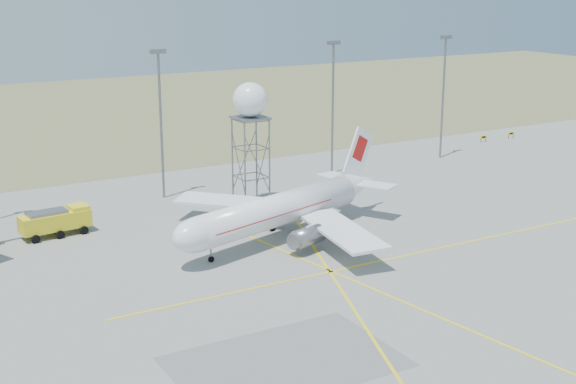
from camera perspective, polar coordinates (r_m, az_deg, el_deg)
grass_strip at (r=185.02m, az=-14.46°, el=5.39°), size 400.00×120.00×0.03m
mast_b at (r=110.58m, az=-9.06°, el=5.65°), size 2.20×0.50×20.50m
mast_c at (r=123.35m, az=3.21°, el=6.79°), size 2.20×0.50×20.50m
mast_d at (r=136.61m, az=11.00°, el=7.36°), size 2.20×0.50×20.50m
taxi_sign_near at (r=153.23m, az=13.74°, el=3.80°), size 1.60×0.17×1.20m
taxi_sign_far at (r=158.11m, az=15.58°, el=4.02°), size 1.60×0.17×1.20m
airliner_main at (r=93.66m, az=-0.53°, el=-1.28°), size 32.99×31.23×11.42m
radar_tower at (r=106.31m, az=-2.68°, el=3.92°), size 4.58×4.58×16.57m
fire_truck at (r=99.25m, az=-16.09°, el=-2.10°), size 8.43×3.89×3.29m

